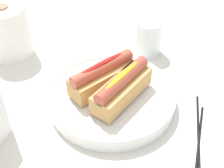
% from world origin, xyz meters
% --- Properties ---
extents(ground_plane, '(2.40, 2.40, 0.00)m').
position_xyz_m(ground_plane, '(0.00, 0.00, 0.00)').
color(ground_plane, silver).
extents(serving_bowl, '(0.27, 0.27, 0.03)m').
position_xyz_m(serving_bowl, '(-0.01, 0.01, 0.02)').
color(serving_bowl, white).
rests_on(serving_bowl, ground_plane).
extents(hotdog_front, '(0.15, 0.06, 0.06)m').
position_xyz_m(hotdog_front, '(-0.02, -0.02, 0.06)').
color(hotdog_front, tan).
rests_on(hotdog_front, serving_bowl).
extents(hotdog_back, '(0.16, 0.09, 0.06)m').
position_xyz_m(hotdog_back, '(-0.01, 0.03, 0.06)').
color(hotdog_back, tan).
rests_on(hotdog_back, serving_bowl).
extents(water_glass, '(0.07, 0.07, 0.09)m').
position_xyz_m(water_glass, '(0.20, 0.04, 0.04)').
color(water_glass, white).
rests_on(water_glass, ground_plane).
extents(paper_towel_roll, '(0.11, 0.11, 0.13)m').
position_xyz_m(paper_towel_roll, '(0.00, 0.33, 0.07)').
color(paper_towel_roll, white).
rests_on(paper_towel_roll, ground_plane).
extents(chopstick_near, '(0.20, 0.09, 0.01)m').
position_xyz_m(chopstick_near, '(0.01, -0.19, 0.00)').
color(chopstick_near, black).
rests_on(chopstick_near, ground_plane).
extents(chopstick_far, '(0.21, 0.07, 0.01)m').
position_xyz_m(chopstick_far, '(-0.02, -0.20, 0.00)').
color(chopstick_far, black).
rests_on(chopstick_far, ground_plane).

